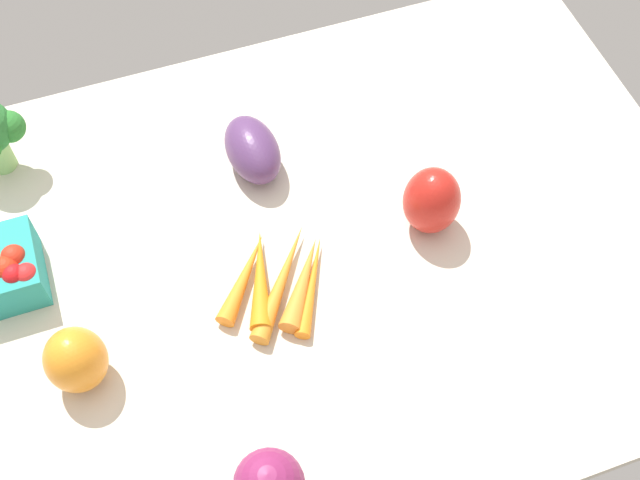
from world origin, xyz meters
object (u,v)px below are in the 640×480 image
Objects in this scene: bell_pepper_red at (432,201)px; berry_basket at (0,270)px; eggplant at (252,150)px; carrot_bunch at (279,280)px; bell_pepper_orange at (76,360)px.

bell_pepper_red is 54.64cm from berry_basket.
eggplant and berry_basket have the same top height.
carrot_bunch is at bearing 160.35° from berry_basket.
bell_pepper_orange is 0.89× the size of bell_pepper_red.
bell_pepper_orange is 0.54× the size of carrot_bunch.
carrot_bunch is (-25.49, -4.05, -3.30)cm from bell_pepper_orange.
bell_pepper_orange is 0.89× the size of berry_basket.
carrot_bunch is 1.53× the size of eggplant.
bell_pepper_red reaches higher than bell_pepper_orange.
berry_basket is (6.86, -15.60, -1.22)cm from bell_pepper_orange.
bell_pepper_red is 25.37cm from eggplant.
bell_pepper_orange is 0.83× the size of eggplant.
eggplant is 1.08× the size of berry_basket.
carrot_bunch is 34.41cm from berry_basket.
bell_pepper_orange reaches higher than carrot_bunch.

